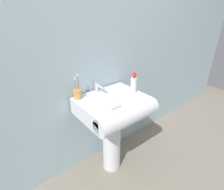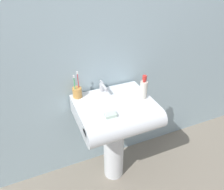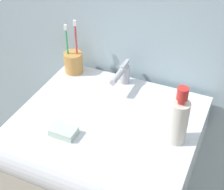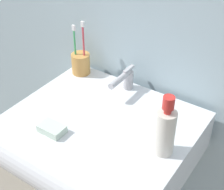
% 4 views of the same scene
% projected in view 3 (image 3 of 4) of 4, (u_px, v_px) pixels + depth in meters
% --- Properties ---
extents(sink_basin, '(0.58, 0.51, 0.15)m').
position_uv_depth(sink_basin, '(105.00, 140.00, 1.13)').
color(sink_basin, white).
rests_on(sink_basin, sink_pedestal).
extents(faucet, '(0.04, 0.14, 0.08)m').
position_uv_depth(faucet, '(123.00, 74.00, 1.22)').
color(faucet, '#B7B7BC').
rests_on(faucet, sink_basin).
extents(toothbrush_cup, '(0.07, 0.07, 0.21)m').
position_uv_depth(toothbrush_cup, '(73.00, 62.00, 1.30)').
color(toothbrush_cup, '#D19347').
rests_on(toothbrush_cup, sink_basin).
extents(soap_bottle, '(0.06, 0.06, 0.19)m').
position_uv_depth(soap_bottle, '(179.00, 120.00, 0.98)').
color(soap_bottle, silver).
rests_on(soap_bottle, sink_basin).
extents(bar_soap, '(0.08, 0.05, 0.02)m').
position_uv_depth(bar_soap, '(63.00, 131.00, 1.04)').
color(bar_soap, silver).
rests_on(bar_soap, sink_basin).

